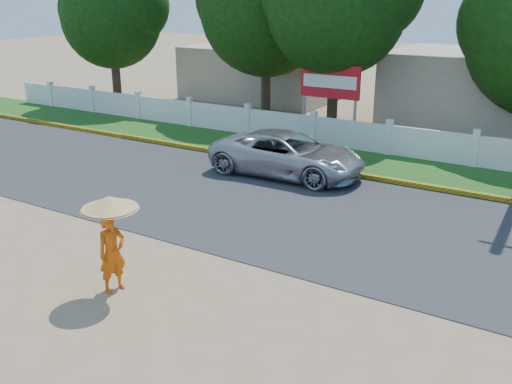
# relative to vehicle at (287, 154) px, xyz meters

# --- Properties ---
(ground) EXTENTS (120.00, 120.00, 0.00)m
(ground) POSITION_rel_vehicle_xyz_m (1.96, -7.15, -0.69)
(ground) COLOR #9E8460
(ground) RESTS_ON ground
(road) EXTENTS (60.00, 7.00, 0.02)m
(road) POSITION_rel_vehicle_xyz_m (1.96, -2.65, -0.68)
(road) COLOR #38383A
(road) RESTS_ON ground
(grass_verge) EXTENTS (60.00, 3.50, 0.03)m
(grass_verge) POSITION_rel_vehicle_xyz_m (1.96, 2.60, -0.68)
(grass_verge) COLOR #2D601E
(grass_verge) RESTS_ON ground
(curb) EXTENTS (40.00, 0.18, 0.16)m
(curb) POSITION_rel_vehicle_xyz_m (1.96, 0.90, -0.61)
(curb) COLOR yellow
(curb) RESTS_ON ground
(fence) EXTENTS (40.00, 0.10, 1.10)m
(fence) POSITION_rel_vehicle_xyz_m (1.96, 4.05, -0.14)
(fence) COLOR silver
(fence) RESTS_ON ground
(building_near) EXTENTS (10.00, 6.00, 3.20)m
(building_near) POSITION_rel_vehicle_xyz_m (4.96, 10.85, 0.91)
(building_near) COLOR #B7AD99
(building_near) RESTS_ON ground
(building_far) EXTENTS (8.00, 5.00, 2.80)m
(building_far) POSITION_rel_vehicle_xyz_m (-8.04, 11.85, 0.71)
(building_far) COLOR #B7AD99
(building_far) RESTS_ON ground
(vehicle) EXTENTS (5.06, 2.46, 1.39)m
(vehicle) POSITION_rel_vehicle_xyz_m (0.00, 0.00, 0.00)
(vehicle) COLOR #A6AAAE
(vehicle) RESTS_ON ground
(monk_with_parasol) EXTENTS (1.09, 1.09, 1.98)m
(monk_with_parasol) POSITION_rel_vehicle_xyz_m (0.72, -8.46, 0.60)
(monk_with_parasol) COLOR #D7550B
(monk_with_parasol) RESTS_ON ground
(billboard) EXTENTS (2.50, 0.13, 2.95)m
(billboard) POSITION_rel_vehicle_xyz_m (-0.91, 5.15, 1.45)
(billboard) COLOR gray
(billboard) RESTS_ON ground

